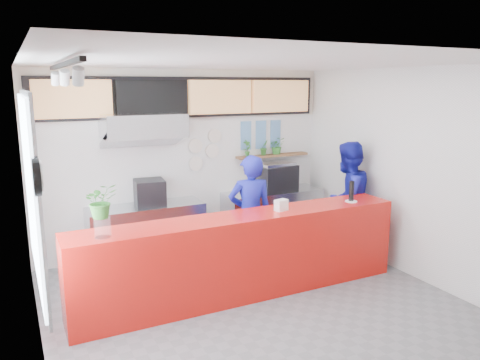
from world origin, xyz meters
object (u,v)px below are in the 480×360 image
object	(u,v)px
staff_center	(250,215)
pepper_mill	(352,191)
service_counter	(243,256)
espresso_machine	(275,178)
staff_right	(346,200)
panini_oven	(150,192)

from	to	relation	value
staff_center	pepper_mill	bearing A→B (deg)	166.46
pepper_mill	service_counter	bearing A→B (deg)	178.02
espresso_machine	pepper_mill	distance (m)	1.87
staff_right	staff_center	bearing A→B (deg)	-17.36
staff_center	panini_oven	bearing A→B (deg)	-30.35
staff_right	espresso_machine	bearing A→B (deg)	-79.05
espresso_machine	service_counter	bearing A→B (deg)	-139.32
service_counter	staff_center	world-z (taller)	staff_center
panini_oven	staff_center	world-z (taller)	staff_center
panini_oven	pepper_mill	distance (m)	3.07
panini_oven	pepper_mill	world-z (taller)	pepper_mill
panini_oven	espresso_machine	size ratio (longest dim) A/B	0.63
panini_oven	staff_center	bearing A→B (deg)	-38.85
espresso_machine	staff_center	size ratio (longest dim) A/B	0.40
staff_center	staff_right	distance (m)	1.70
staff_center	staff_right	bearing A→B (deg)	-167.85
staff_right	service_counter	bearing A→B (deg)	-0.15
service_counter	espresso_machine	world-z (taller)	espresso_machine
panini_oven	pepper_mill	size ratio (longest dim) A/B	1.56
panini_oven	espresso_machine	bearing A→B (deg)	6.36
staff_center	pepper_mill	distance (m)	1.50
espresso_machine	pepper_mill	bearing A→B (deg)	-93.51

